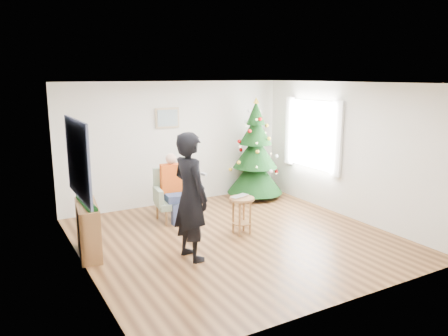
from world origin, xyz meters
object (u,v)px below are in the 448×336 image
stool (242,215)px  standing_man (191,197)px  christmas_tree (255,153)px  armchair (174,201)px  console (88,229)px

stool → standing_man: bearing=-157.4°
christmas_tree → stool: size_ratio=3.46×
armchair → standing_man: standing_man is taller
armchair → console: armchair is taller
armchair → standing_man: size_ratio=0.50×
stool → armchair: bearing=118.5°
standing_man → console: bearing=47.0°
stool → console: size_ratio=0.65×
christmas_tree → standing_man: 3.58m
stool → armchair: (-0.72, 1.33, 0.02)m
armchair → console: 2.03m
standing_man → christmas_tree: bearing=-57.2°
stool → standing_man: (-1.21, -0.50, 0.63)m
christmas_tree → armchair: size_ratio=2.31×
stool → standing_man: standing_man is taller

